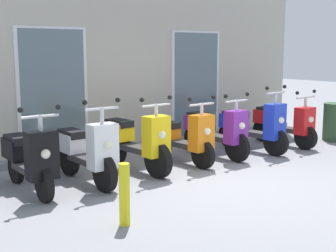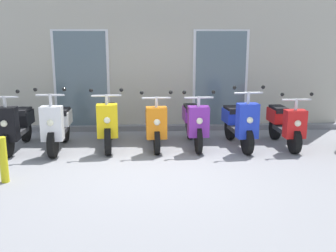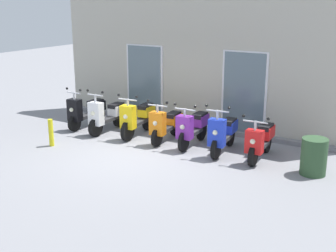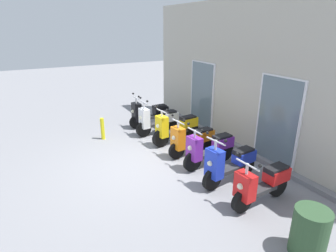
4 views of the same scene
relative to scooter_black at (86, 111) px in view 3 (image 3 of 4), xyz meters
name	(u,v)px [view 3 (image 3 of 4)]	position (x,y,z in m)	size (l,w,h in m)	color
ground_plane	(133,156)	(2.62, -1.36, -0.49)	(40.00, 40.00, 0.00)	gray
storefront_facade	(194,58)	(2.62, 1.70, 1.51)	(8.85, 0.50, 4.13)	#B2AD9E
scooter_black	(86,111)	(0.00, 0.00, 0.00)	(0.56, 1.53, 1.23)	black
scooter_white	(107,115)	(0.82, -0.06, -0.01)	(0.57, 1.60, 1.27)	black
scooter_yellow	(138,118)	(1.76, 0.08, 0.00)	(0.61, 1.67, 1.24)	black
scooter_orange	(166,124)	(2.68, 0.06, -0.03)	(0.60, 1.52, 1.19)	black
scooter_purple	(193,127)	(3.46, 0.07, 0.01)	(0.61, 1.59, 1.19)	black
scooter_blue	(223,133)	(4.33, -0.02, 0.00)	(0.61, 1.59, 1.28)	black
scooter_red	(261,140)	(5.26, 0.01, -0.03)	(0.62, 1.52, 1.15)	black
trash_bin	(314,157)	(6.56, -0.32, -0.09)	(0.55, 0.55, 0.80)	#2D4C2D
curb_bollard	(51,133)	(0.40, -1.79, -0.14)	(0.12, 0.12, 0.70)	yellow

